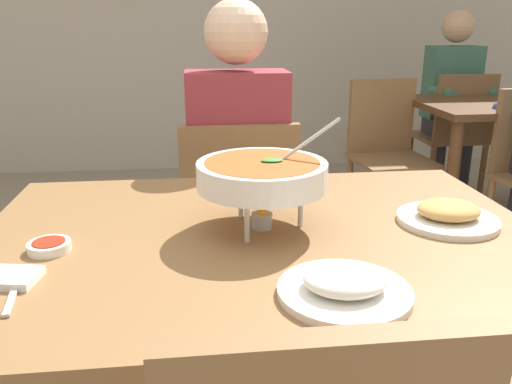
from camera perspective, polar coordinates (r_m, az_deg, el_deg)
dining_table_main at (r=1.26m, az=0.79°, el=-9.00°), size 1.30×0.93×0.77m
chair_diner_main at (r=2.00m, az=-1.98°, el=-3.12°), size 0.44×0.44×0.90m
diner_main at (r=1.96m, az=-2.13°, el=3.67°), size 0.40×0.45×1.31m
curry_bowl at (r=1.20m, az=0.77°, el=1.83°), size 0.33×0.30×0.26m
rice_plate at (r=0.95m, az=9.64°, el=-10.01°), size 0.24×0.24×0.06m
appetizer_plate at (r=1.34m, az=20.19°, el=-2.35°), size 0.24×0.24×0.06m
sauce_dish at (r=1.20m, az=-21.61°, el=-5.50°), size 0.09×0.09×0.02m
napkin_folded at (r=1.10m, az=-25.63°, el=-8.40°), size 0.13×0.10×0.02m
spoon_utensil at (r=1.05m, az=-24.87°, el=-9.82°), size 0.04×0.17×0.01m
dining_table_far at (r=3.54m, az=24.96°, el=6.66°), size 1.00×0.80×0.77m
chair_bg_middle at (r=3.95m, az=20.88°, el=6.38°), size 0.45×0.45×0.90m
chair_bg_corner at (r=3.31m, az=14.04°, el=4.95°), size 0.48×0.48×0.90m
patron_bg_middle at (r=4.02m, az=20.69°, el=10.02°), size 0.40×0.45×1.31m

